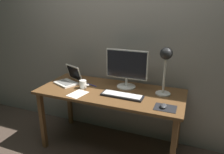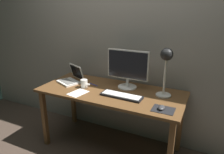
{
  "view_description": "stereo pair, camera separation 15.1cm",
  "coord_description": "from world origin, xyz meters",
  "px_view_note": "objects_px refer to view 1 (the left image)",
  "views": [
    {
      "loc": [
        0.81,
        -2.0,
        1.64
      ],
      "look_at": [
        0.04,
        -0.05,
        0.92
      ],
      "focal_mm": 33.88,
      "sensor_mm": 36.0,
      "label": 1
    },
    {
      "loc": [
        0.95,
        -1.94,
        1.64
      ],
      "look_at": [
        0.04,
        -0.05,
        0.92
      ],
      "focal_mm": 33.88,
      "sensor_mm": 36.0,
      "label": 2
    }
  ],
  "objects_px": {
    "monitor": "(127,67)",
    "desk_lamp": "(166,61)",
    "laptop": "(70,78)",
    "coffee_mug": "(83,84)",
    "keyboard_main": "(122,95)",
    "pen": "(92,85)",
    "mouse": "(164,106)"
  },
  "relations": [
    {
      "from": "monitor",
      "to": "laptop",
      "type": "bearing_deg",
      "value": -170.47
    },
    {
      "from": "keyboard_main",
      "to": "laptop",
      "type": "distance_m",
      "value": 0.74
    },
    {
      "from": "desk_lamp",
      "to": "pen",
      "type": "relative_size",
      "value": 3.62
    },
    {
      "from": "keyboard_main",
      "to": "pen",
      "type": "height_order",
      "value": "keyboard_main"
    },
    {
      "from": "keyboard_main",
      "to": "mouse",
      "type": "height_order",
      "value": "mouse"
    },
    {
      "from": "keyboard_main",
      "to": "pen",
      "type": "relative_size",
      "value": 3.17
    },
    {
      "from": "keyboard_main",
      "to": "monitor",
      "type": "bearing_deg",
      "value": 98.88
    },
    {
      "from": "laptop",
      "to": "pen",
      "type": "relative_size",
      "value": 2.39
    },
    {
      "from": "monitor",
      "to": "desk_lamp",
      "type": "xyz_separation_m",
      "value": [
        0.42,
        -0.05,
        0.12
      ]
    },
    {
      "from": "pen",
      "to": "mouse",
      "type": "bearing_deg",
      "value": -17.17
    },
    {
      "from": "pen",
      "to": "coffee_mug",
      "type": "bearing_deg",
      "value": -112.33
    },
    {
      "from": "laptop",
      "to": "pen",
      "type": "bearing_deg",
      "value": 4.0
    },
    {
      "from": "keyboard_main",
      "to": "laptop",
      "type": "relative_size",
      "value": 1.33
    },
    {
      "from": "monitor",
      "to": "laptop",
      "type": "relative_size",
      "value": 1.42
    },
    {
      "from": "laptop",
      "to": "pen",
      "type": "height_order",
      "value": "laptop"
    },
    {
      "from": "monitor",
      "to": "desk_lamp",
      "type": "height_order",
      "value": "desk_lamp"
    },
    {
      "from": "laptop",
      "to": "coffee_mug",
      "type": "distance_m",
      "value": 0.26
    },
    {
      "from": "keyboard_main",
      "to": "desk_lamp",
      "type": "xyz_separation_m",
      "value": [
        0.38,
        0.22,
        0.35
      ]
    },
    {
      "from": "laptop",
      "to": "desk_lamp",
      "type": "bearing_deg",
      "value": 3.4
    },
    {
      "from": "laptop",
      "to": "mouse",
      "type": "bearing_deg",
      "value": -12.13
    },
    {
      "from": "monitor",
      "to": "keyboard_main",
      "type": "bearing_deg",
      "value": -81.12
    },
    {
      "from": "monitor",
      "to": "coffee_mug",
      "type": "bearing_deg",
      "value": -154.1
    },
    {
      "from": "coffee_mug",
      "to": "desk_lamp",
      "type": "bearing_deg",
      "value": 10.84
    },
    {
      "from": "mouse",
      "to": "coffee_mug",
      "type": "height_order",
      "value": "coffee_mug"
    },
    {
      "from": "monitor",
      "to": "pen",
      "type": "relative_size",
      "value": 3.4
    },
    {
      "from": "desk_lamp",
      "to": "mouse",
      "type": "height_order",
      "value": "desk_lamp"
    },
    {
      "from": "monitor",
      "to": "desk_lamp",
      "type": "relative_size",
      "value": 0.94
    },
    {
      "from": "laptop",
      "to": "coffee_mug",
      "type": "xyz_separation_m",
      "value": [
        0.24,
        -0.1,
        -0.01
      ]
    },
    {
      "from": "keyboard_main",
      "to": "coffee_mug",
      "type": "height_order",
      "value": "coffee_mug"
    },
    {
      "from": "mouse",
      "to": "laptop",
      "type": "bearing_deg",
      "value": 167.87
    },
    {
      "from": "desk_lamp",
      "to": "pen",
      "type": "height_order",
      "value": "desk_lamp"
    },
    {
      "from": "desk_lamp",
      "to": "pen",
      "type": "bearing_deg",
      "value": -176.82
    }
  ]
}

